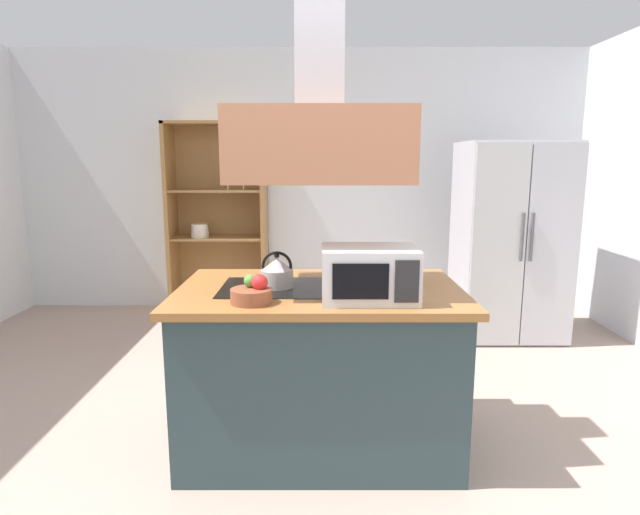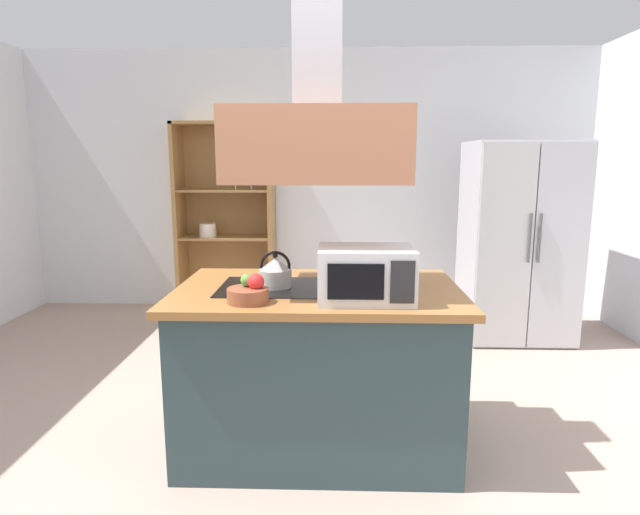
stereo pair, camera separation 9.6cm
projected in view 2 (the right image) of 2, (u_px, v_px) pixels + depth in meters
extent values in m
plane|color=tan|center=(280.00, 449.00, 2.92)|extent=(7.80, 7.80, 0.00)
cube|color=silver|center=(308.00, 182.00, 5.62)|extent=(6.00, 0.12, 2.70)
cube|color=#2B3F43|center=(318.00, 370.00, 2.91)|extent=(1.44, 0.90, 0.86)
cube|color=#976331|center=(318.00, 291.00, 2.83)|extent=(1.52, 0.98, 0.04)
cube|color=black|center=(276.00, 287.00, 2.83)|extent=(0.60, 0.48, 0.00)
cube|color=#B87552|center=(318.00, 147.00, 2.69)|extent=(0.90, 0.70, 0.36)
cube|color=#B3B4BF|center=(318.00, 18.00, 2.58)|extent=(0.24, 0.24, 0.88)
cube|color=silver|center=(517.00, 241.00, 4.66)|extent=(0.90, 0.72, 1.73)
cube|color=#B9BCBD|center=(505.00, 248.00, 4.30)|extent=(0.44, 0.03, 1.69)
cube|color=#B7BAC2|center=(561.00, 248.00, 4.29)|extent=(0.44, 0.03, 1.69)
cylinder|color=#4C4C51|center=(530.00, 238.00, 4.25)|extent=(0.02, 0.02, 0.40)
cylinder|color=#4C4C51|center=(540.00, 238.00, 4.25)|extent=(0.02, 0.02, 0.40)
cube|color=olive|center=(180.00, 219.00, 5.47)|extent=(0.04, 0.40, 1.95)
cube|color=olive|center=(272.00, 219.00, 5.44)|extent=(0.04, 0.40, 1.95)
cube|color=olive|center=(223.00, 123.00, 5.28)|extent=(1.00, 0.40, 0.03)
cube|color=olive|center=(229.00, 306.00, 5.63)|extent=(1.00, 0.40, 0.08)
cube|color=olive|center=(229.00, 217.00, 5.64)|extent=(1.00, 0.02, 1.95)
cube|color=olive|center=(226.00, 237.00, 5.49)|extent=(0.92, 0.36, 0.02)
cube|color=olive|center=(225.00, 190.00, 5.40)|extent=(0.92, 0.36, 0.02)
cylinder|color=beige|center=(208.00, 234.00, 5.44)|extent=(0.18, 0.18, 0.05)
cylinder|color=beige|center=(208.00, 230.00, 5.43)|extent=(0.17, 0.17, 0.05)
cylinder|color=beige|center=(208.00, 226.00, 5.43)|extent=(0.16, 0.16, 0.05)
cylinder|color=silver|center=(235.00, 184.00, 5.35)|extent=(0.01, 0.01, 0.12)
cone|color=silver|center=(235.00, 174.00, 5.33)|extent=(0.07, 0.07, 0.08)
cylinder|color=silver|center=(251.00, 184.00, 5.34)|extent=(0.01, 0.01, 0.12)
cone|color=silver|center=(251.00, 174.00, 5.32)|extent=(0.07, 0.07, 0.08)
cylinder|color=#B5BCB6|center=(276.00, 278.00, 2.82)|extent=(0.17, 0.17, 0.10)
cone|color=#B7BBC8|center=(275.00, 264.00, 2.81)|extent=(0.17, 0.17, 0.06)
sphere|color=black|center=(275.00, 255.00, 2.80)|extent=(0.03, 0.03, 0.03)
torus|color=black|center=(275.00, 266.00, 2.81)|extent=(0.16, 0.02, 0.16)
cube|color=tan|center=(367.00, 275.00, 3.10)|extent=(0.34, 0.24, 0.02)
cube|color=silver|center=(366.00, 274.00, 2.56)|extent=(0.46, 0.34, 0.26)
cube|color=black|center=(356.00, 282.00, 2.39)|extent=(0.26, 0.01, 0.17)
cube|color=#262628|center=(403.00, 282.00, 2.38)|extent=(0.11, 0.01, 0.20)
cylinder|color=brown|center=(248.00, 295.00, 2.53)|extent=(0.20, 0.20, 0.07)
sphere|color=red|center=(256.00, 282.00, 2.52)|extent=(0.08, 0.08, 0.08)
sphere|color=#569A3D|center=(247.00, 280.00, 2.55)|extent=(0.06, 0.06, 0.06)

